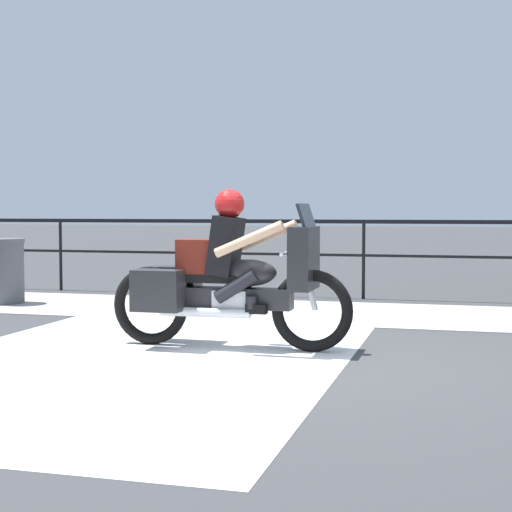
{
  "coord_description": "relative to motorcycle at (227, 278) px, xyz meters",
  "views": [
    {
      "loc": [
        1.48,
        -6.73,
        1.35
      ],
      "look_at": [
        -0.7,
        1.45,
        0.85
      ],
      "focal_mm": 55.0,
      "sensor_mm": 36.0,
      "label": 1
    }
  ],
  "objects": [
    {
      "name": "ground_plane",
      "position": [
        0.76,
        -0.55,
        -0.68
      ],
      "size": [
        120.0,
        120.0,
        0.0
      ],
      "primitive_type": "plane",
      "color": "#38383A"
    },
    {
      "name": "sidewalk_band",
      "position": [
        0.76,
        2.85,
        -0.68
      ],
      "size": [
        44.0,
        2.4,
        0.01
      ],
      "primitive_type": "cube",
      "color": "#A8A59E",
      "rests_on": "ground"
    },
    {
      "name": "crosswalk_band",
      "position": [
        -0.63,
        -0.75,
        -0.68
      ],
      "size": [
        3.77,
        6.0,
        0.01
      ],
      "primitive_type": "cube",
      "color": "silver",
      "rests_on": "ground"
    },
    {
      "name": "fence_railing",
      "position": [
        0.76,
        4.6,
        0.26
      ],
      "size": [
        36.0,
        0.05,
        1.21
      ],
      "color": "black",
      "rests_on": "ground"
    },
    {
      "name": "motorcycle",
      "position": [
        0.0,
        0.0,
        0.0
      ],
      "size": [
        2.43,
        0.76,
        1.55
      ],
      "rotation": [
        0.0,
        0.0,
        0.03
      ],
      "color": "black",
      "rests_on": "ground"
    },
    {
      "name": "trash_bin",
      "position": [
        -4.17,
        2.64,
        -0.21
      ],
      "size": [
        0.59,
        0.59,
        0.94
      ],
      "color": "#515156",
      "rests_on": "ground"
    }
  ]
}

